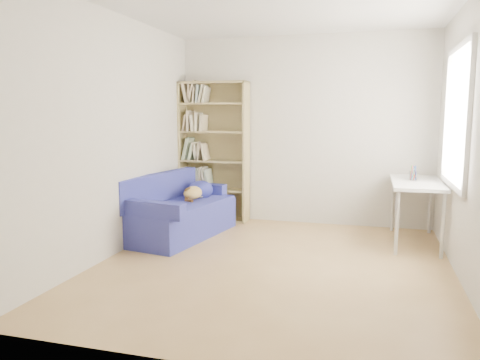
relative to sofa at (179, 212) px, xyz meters
name	(u,v)px	position (x,y,z in m)	size (l,w,h in m)	color
ground	(273,265)	(1.38, -0.84, -0.30)	(4.00, 4.00, 0.00)	#AA834C
room_shell	(285,103)	(1.48, -0.81, 1.33)	(3.54, 4.04, 2.62)	silver
sofa	(179,212)	(0.00, 0.00, 0.00)	(1.03, 1.72, 0.79)	navy
bookshelf	(214,157)	(0.13, 0.99, 0.61)	(0.99, 0.31, 1.98)	tan
desk	(416,187)	(2.83, 0.43, 0.37)	(0.56, 1.23, 0.75)	silver
pen_cup	(413,174)	(2.80, 0.50, 0.51)	(0.09, 0.09, 0.18)	white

